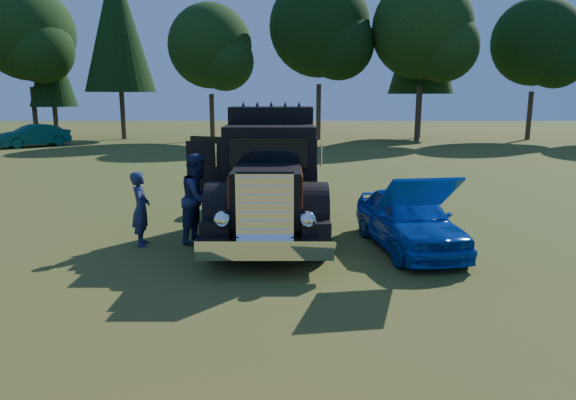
{
  "coord_description": "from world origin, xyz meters",
  "views": [
    {
      "loc": [
        1.7,
        -9.35,
        3.26
      ],
      "look_at": [
        1.69,
        1.48,
        1.06
      ],
      "focal_mm": 32.0,
      "sensor_mm": 36.0,
      "label": 1
    }
  ],
  "objects_px": {
    "hotrod_coupe": "(409,219)",
    "spectator_near": "(141,209)",
    "diamond_t_truck": "(270,180)",
    "distant_teal_car": "(33,136)",
    "spectator_far": "(198,198)"
  },
  "relations": [
    {
      "from": "diamond_t_truck",
      "to": "spectator_near",
      "type": "relative_size",
      "value": 4.33
    },
    {
      "from": "hotrod_coupe",
      "to": "distant_teal_car",
      "type": "distance_m",
      "value": 29.98
    },
    {
      "from": "spectator_far",
      "to": "distant_teal_car",
      "type": "distance_m",
      "value": 26.77
    },
    {
      "from": "diamond_t_truck",
      "to": "distant_teal_car",
      "type": "relative_size",
      "value": 1.63
    },
    {
      "from": "spectator_near",
      "to": "spectator_far",
      "type": "relative_size",
      "value": 0.82
    },
    {
      "from": "spectator_far",
      "to": "distant_teal_car",
      "type": "height_order",
      "value": "spectator_far"
    },
    {
      "from": "diamond_t_truck",
      "to": "hotrod_coupe",
      "type": "height_order",
      "value": "diamond_t_truck"
    },
    {
      "from": "diamond_t_truck",
      "to": "spectator_far",
      "type": "distance_m",
      "value": 1.84
    },
    {
      "from": "distant_teal_car",
      "to": "spectator_near",
      "type": "bearing_deg",
      "value": -15.96
    },
    {
      "from": "diamond_t_truck",
      "to": "hotrod_coupe",
      "type": "xyz_separation_m",
      "value": [
        3.04,
        -1.43,
        -0.63
      ]
    },
    {
      "from": "diamond_t_truck",
      "to": "distant_teal_car",
      "type": "xyz_separation_m",
      "value": [
        -16.27,
        21.51,
        -0.55
      ]
    },
    {
      "from": "hotrod_coupe",
      "to": "distant_teal_car",
      "type": "height_order",
      "value": "hotrod_coupe"
    },
    {
      "from": "spectator_near",
      "to": "distant_teal_car",
      "type": "height_order",
      "value": "spectator_near"
    },
    {
      "from": "hotrod_coupe",
      "to": "spectator_near",
      "type": "bearing_deg",
      "value": 177.55
    },
    {
      "from": "hotrod_coupe",
      "to": "distant_teal_car",
      "type": "relative_size",
      "value": 0.96
    }
  ]
}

